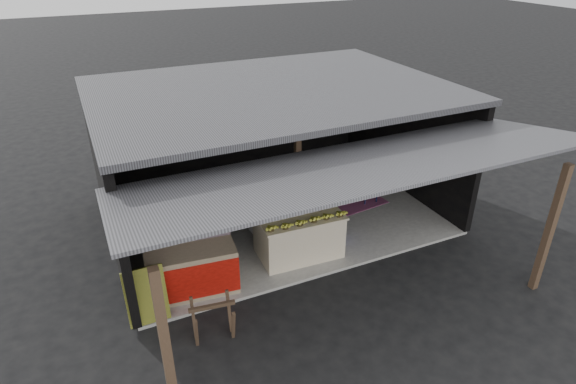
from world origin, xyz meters
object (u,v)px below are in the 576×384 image
neighbor_stall (192,268)px  water_barrel (338,228)px  banana_table (299,234)px  sawhorse (213,318)px  plastic_chair (367,181)px  white_crate (273,211)px

neighbor_stall → water_barrel: 3.27m
banana_table → sawhorse: (-2.22, -1.50, -0.08)m
banana_table → sawhorse: bearing=-143.2°
sawhorse → plastic_chair: size_ratio=0.86×
neighbor_stall → plastic_chair: bearing=25.3°
sawhorse → neighbor_stall: bearing=97.5°
sawhorse → plastic_chair: 5.52m
white_crate → water_barrel: white_crate is taller
sawhorse → water_barrel: (3.24, 1.68, -0.15)m
banana_table → white_crate: (-0.13, 1.00, 0.03)m
neighbor_stall → white_crate: bearing=37.1°
banana_table → white_crate: bearing=100.5°
plastic_chair → water_barrel: bearing=-138.6°
neighbor_stall → water_barrel: size_ratio=3.46×
neighbor_stall → sawhorse: size_ratio=2.23×
water_barrel → sawhorse: bearing=-152.6°
white_crate → plastic_chair: 2.65m
white_crate → neighbor_stall: (-2.08, -1.24, -0.01)m
banana_table → plastic_chair: (2.49, 1.38, 0.03)m
sawhorse → plastic_chair: (4.71, 2.87, 0.11)m
banana_table → sawhorse: banana_table is taller
neighbor_stall → plastic_chair: neighbor_stall is taller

